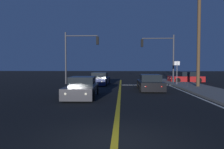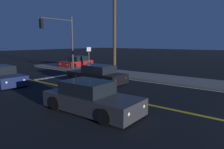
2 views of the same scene
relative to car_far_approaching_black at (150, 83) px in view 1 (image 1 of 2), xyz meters
The scene contains 13 objects.
ground_plane 12.84m from the car_far_approaching_black, 101.51° to the right, with size 160.00×160.00×0.00m, color black.
sidewalk_right 5.50m from the car_far_approaching_black, 35.72° to the right, with size 3.20×33.73×0.15m, color slate.
lane_line_center 4.14m from the car_far_approaching_black, 128.67° to the right, with size 0.20×31.86×0.01m, color gold.
lane_line_edge_right 4.16m from the car_far_approaching_black, 50.92° to the right, with size 0.16×31.86×0.01m, color silver.
stop_bar 4.71m from the car_far_approaching_black, 88.23° to the left, with size 5.41×0.50×0.01m, color silver.
car_far_approaching_black is the anchor object (origin of this frame).
car_parked_curb_navy 6.96m from the car_far_approaching_black, 134.00° to the left, with size 2.08×4.76×1.34m.
car_mid_block_red 10.28m from the car_far_approaching_black, 56.66° to the left, with size 4.23×2.11×1.34m.
car_following_oncoming_charcoal 6.59m from the car_far_approaching_black, 139.40° to the right, with size 2.04×4.60×1.34m.
traffic_signal_near_right 8.00m from the car_far_approaching_black, 72.08° to the left, with size 3.90×0.28×5.70m.
traffic_signal_far_left 9.85m from the car_far_approaching_black, 143.06° to the left, with size 3.86×0.28×5.85m.
utility_pole_right 7.42m from the car_far_approaching_black, 23.06° to the left, with size 1.47×0.31×11.50m.
street_sign_corner 5.47m from the car_far_approaching_black, 51.26° to the left, with size 0.56×0.06×2.59m.
Camera 1 is at (0.20, -5.33, 2.05)m, focal length 33.53 mm.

